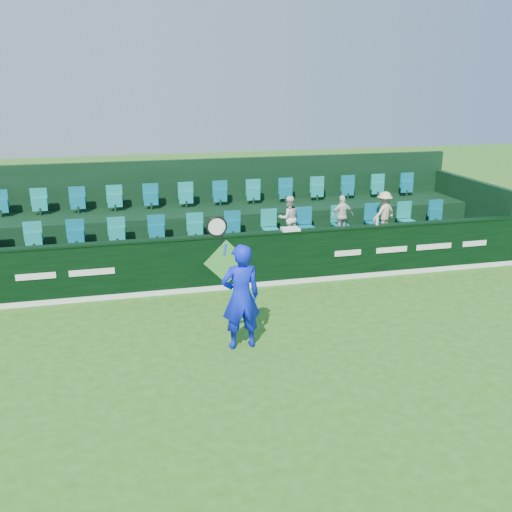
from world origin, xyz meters
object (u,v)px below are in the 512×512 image
object	(u,v)px
spectator_left	(289,218)
spectator_right	(384,213)
drinks_bottle	(377,221)
spectator_middle	(342,216)
tennis_player	(241,296)
towel	(290,229)

from	to	relation	value
spectator_left	spectator_right	bearing A→B (deg)	176.00
spectator_right	drinks_bottle	distance (m)	1.34
spectator_middle	spectator_right	bearing A→B (deg)	174.40
spectator_right	drinks_bottle	world-z (taller)	spectator_right
tennis_player	spectator_left	xyz separation A→B (m)	(2.23, 4.29, 0.36)
tennis_player	spectator_left	distance (m)	4.85
tennis_player	towel	world-z (taller)	tennis_player
drinks_bottle	spectator_right	bearing A→B (deg)	56.78
spectator_middle	tennis_player	bearing A→B (deg)	43.41
spectator_right	drinks_bottle	xyz separation A→B (m)	(-0.73, -1.12, 0.08)
tennis_player	spectator_left	size ratio (longest dim) A/B	2.25
spectator_left	towel	bearing A→B (deg)	71.03
spectator_middle	towel	bearing A→B (deg)	26.29
towel	spectator_left	bearing A→B (deg)	75.03
spectator_left	spectator_right	world-z (taller)	spectator_left
tennis_player	spectator_right	world-z (taller)	tennis_player
spectator_left	spectator_right	distance (m)	2.72
spectator_middle	towel	distance (m)	2.12
spectator_left	drinks_bottle	distance (m)	2.28
tennis_player	towel	size ratio (longest dim) A/B	5.97
spectator_left	drinks_bottle	size ratio (longest dim) A/B	5.54
tennis_player	spectator_middle	bearing A→B (deg)	49.01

